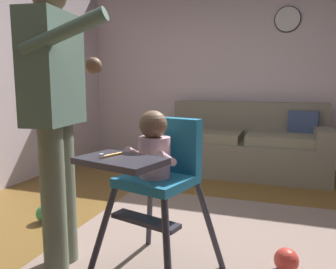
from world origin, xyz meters
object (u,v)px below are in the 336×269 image
object	(u,v)px
toy_ball_second	(45,213)
adult_standing	(56,110)
couch	(245,146)
toy_ball	(286,260)
high_chair	(156,165)
wall_clock	(287,19)

from	to	relation	value
toy_ball_second	adult_standing	bearing A→B (deg)	-43.56
couch	toy_ball	xyz separation A→B (m)	(0.49, -2.24, -0.26)
couch	high_chair	size ratio (longest dim) A/B	2.03
couch	high_chair	bearing A→B (deg)	-4.85
toy_ball	toy_ball_second	bearing A→B (deg)	175.45
high_chair	wall_clock	bearing A→B (deg)	-176.65
adult_standing	wall_clock	xyz separation A→B (m)	(1.22, 3.07, 0.95)
toy_ball_second	wall_clock	xyz separation A→B (m)	(1.75, 2.57, 1.82)
toy_ball	wall_clock	bearing A→B (deg)	91.37
high_chair	toy_ball_second	xyz separation A→B (m)	(-1.11, 0.43, -0.58)
couch	toy_ball	world-z (taller)	couch
couch	wall_clock	bearing A→B (deg)	138.59
adult_standing	toy_ball	distance (m)	1.59
high_chair	wall_clock	world-z (taller)	wall_clock
toy_ball	adult_standing	bearing A→B (deg)	-164.49
toy_ball	toy_ball_second	size ratio (longest dim) A/B	0.99
toy_ball	wall_clock	distance (m)	3.27
high_chair	wall_clock	distance (m)	3.31
adult_standing	wall_clock	bearing A→B (deg)	61.14
toy_ball_second	couch	bearing A→B (deg)	57.65
high_chair	wall_clock	size ratio (longest dim) A/B	2.96
couch	wall_clock	xyz separation A→B (m)	(0.42, 0.48, 1.56)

